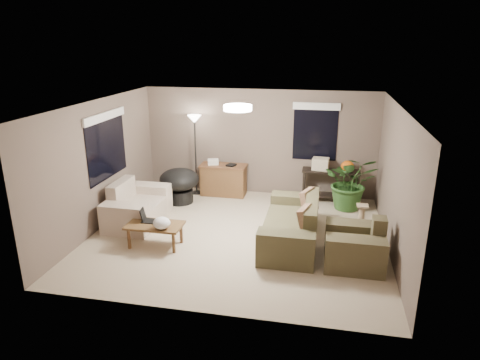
% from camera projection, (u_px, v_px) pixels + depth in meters
% --- Properties ---
extents(room_shell, '(5.50, 5.50, 5.50)m').
position_uv_depth(room_shell, '(238.00, 173.00, 7.82)').
color(room_shell, '#BDA98D').
rests_on(room_shell, ground).
extents(main_sofa, '(0.95, 2.20, 0.85)m').
position_uv_depth(main_sofa, '(293.00, 227.00, 7.86)').
color(main_sofa, '#4A452C').
rests_on(main_sofa, ground).
extents(throw_pillows, '(0.38, 1.40, 0.47)m').
position_uv_depth(throw_pillows, '(308.00, 210.00, 7.70)').
color(throw_pillows, '#8C7251').
rests_on(throw_pillows, main_sofa).
extents(loveseat, '(0.90, 1.60, 0.85)m').
position_uv_depth(loveseat, '(137.00, 208.00, 8.75)').
color(loveseat, beige).
rests_on(loveseat, ground).
extents(armchair, '(0.95, 1.00, 0.85)m').
position_uv_depth(armchair, '(355.00, 247.00, 7.09)').
color(armchair, '#4E472E').
rests_on(armchair, ground).
extents(coffee_table, '(1.00, 0.55, 0.42)m').
position_uv_depth(coffee_table, '(155.00, 227.00, 7.68)').
color(coffee_table, brown).
rests_on(coffee_table, ground).
extents(laptop, '(0.38, 0.24, 0.24)m').
position_uv_depth(laptop, '(148.00, 218.00, 7.77)').
color(laptop, black).
rests_on(laptop, coffee_table).
extents(plastic_bag, '(0.38, 0.36, 0.21)m').
position_uv_depth(plastic_bag, '(162.00, 223.00, 7.45)').
color(plastic_bag, white).
rests_on(plastic_bag, coffee_table).
extents(desk, '(1.10, 0.50, 0.75)m').
position_uv_depth(desk, '(224.00, 180.00, 10.24)').
color(desk, brown).
rests_on(desk, ground).
extents(desk_papers, '(0.72, 0.31, 0.12)m').
position_uv_depth(desk_papers, '(217.00, 162.00, 10.13)').
color(desk_papers, silver).
rests_on(desk_papers, desk).
extents(console_table, '(1.30, 0.40, 0.75)m').
position_uv_depth(console_table, '(330.00, 183.00, 9.80)').
color(console_table, black).
rests_on(console_table, ground).
extents(pumpkin, '(0.34, 0.34, 0.24)m').
position_uv_depth(pumpkin, '(347.00, 166.00, 9.60)').
color(pumpkin, orange).
rests_on(pumpkin, console_table).
extents(cardboard_box, '(0.39, 0.31, 0.27)m').
position_uv_depth(cardboard_box, '(320.00, 164.00, 9.71)').
color(cardboard_box, beige).
rests_on(cardboard_box, console_table).
extents(papasan_chair, '(1.19, 1.19, 0.80)m').
position_uv_depth(papasan_chair, '(179.00, 183.00, 9.74)').
color(papasan_chair, black).
rests_on(papasan_chair, ground).
extents(floor_lamp, '(0.32, 0.32, 1.91)m').
position_uv_depth(floor_lamp, '(195.00, 129.00, 9.97)').
color(floor_lamp, black).
rests_on(floor_lamp, ground).
extents(ceiling_fixture, '(0.50, 0.50, 0.10)m').
position_uv_depth(ceiling_fixture, '(238.00, 108.00, 7.45)').
color(ceiling_fixture, white).
rests_on(ceiling_fixture, room_shell).
extents(houseplant, '(1.11, 1.24, 0.96)m').
position_uv_depth(houseplant, '(350.00, 188.00, 9.36)').
color(houseplant, '#2D5923').
rests_on(houseplant, ground).
extents(cat_scratching_post, '(0.32, 0.32, 0.50)m').
position_uv_depth(cat_scratching_post, '(361.00, 218.00, 8.43)').
color(cat_scratching_post, tan).
rests_on(cat_scratching_post, ground).
extents(window_left, '(0.05, 1.56, 1.33)m').
position_uv_depth(window_left, '(106.00, 135.00, 8.44)').
color(window_left, black).
rests_on(window_left, room_shell).
extents(window_back, '(1.06, 0.05, 1.33)m').
position_uv_depth(window_back, '(316.00, 122.00, 9.71)').
color(window_back, black).
rests_on(window_back, room_shell).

